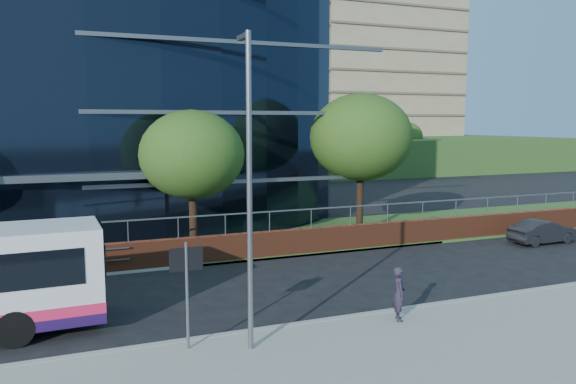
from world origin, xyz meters
name	(u,v)px	position (x,y,z in m)	size (l,w,h in m)	color
ground	(0,357)	(0.00, 0.00, 0.00)	(200.00, 200.00, 0.00)	black
grass_verge	(469,222)	(24.00, 11.00, 0.06)	(36.00, 8.00, 0.12)	#2D511E
retaining_wall	(455,229)	(20.00, 7.30, 0.61)	(34.00, 0.40, 2.11)	brown
apartment_block	(295,85)	(32.00, 57.21, 11.11)	(60.00, 42.00, 30.00)	#2D511E
street_sign	(186,273)	(4.50, -1.59, 2.15)	(0.85, 0.09, 2.80)	slate
tree_far_c	(192,155)	(7.00, 9.00, 4.54)	(4.62, 4.62, 6.51)	black
tree_far_d	(361,137)	(16.00, 10.00, 5.19)	(5.28, 5.28, 7.44)	black
tree_dist_e	(287,136)	(24.00, 40.00, 4.54)	(4.62, 4.62, 6.51)	black
tree_dist_f	(405,137)	(40.00, 42.00, 4.21)	(4.29, 4.29, 6.05)	black
streetlight_east	(249,183)	(6.00, -2.17, 4.44)	(0.15, 0.77, 8.00)	slate
parked_car	(543,232)	(23.59, 5.10, 0.59)	(1.24, 3.56, 1.17)	black
pedestrian	(399,294)	(10.70, -1.84, 0.95)	(0.59, 0.38, 1.61)	#261F2F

